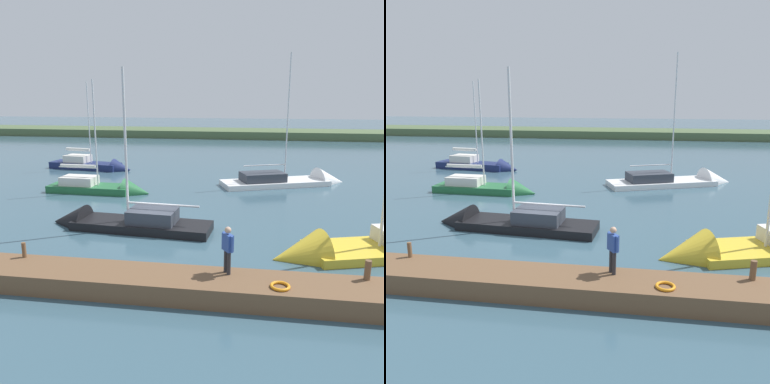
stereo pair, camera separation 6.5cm
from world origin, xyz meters
TOP-DOWN VIEW (x-y plane):
  - ground_plane at (0.00, 0.00)m, footprint 200.00×200.00m
  - far_shoreline at (0.00, -47.70)m, footprint 180.00×8.00m
  - dock_pier at (0.00, 5.91)m, footprint 25.15×1.91m
  - mooring_post_near at (3.77, 5.24)m, footprint 0.16×0.16m
  - mooring_post_far at (-8.80, 5.24)m, footprint 0.21×0.21m
  - life_ring_buoy at (-5.85, 6.29)m, footprint 0.66×0.66m
  - sailboat_far_left at (9.80, -16.63)m, footprint 8.29×3.10m
  - sailboat_outer_mooring at (2.19, -0.72)m, footprint 8.81×2.72m
  - sailboat_inner_slip at (-8.25, -12.87)m, footprint 10.20×5.92m
  - sailboat_near_dock at (-9.39, 1.29)m, footprint 9.62×5.04m
  - sailboat_mid_channel at (5.52, -8.06)m, footprint 7.45×2.28m
  - person_on_dock at (-4.07, 5.48)m, footprint 0.44×0.55m

SIDE VIEW (x-z plane):
  - ground_plane at x=0.00m, z-range 0.00..0.00m
  - far_shoreline at x=0.00m, z-range -1.20..1.20m
  - sailboat_inner_slip at x=-8.25m, z-range -5.43..5.63m
  - sailboat_near_dock at x=-9.39m, z-range -4.69..4.99m
  - sailboat_mid_channel at x=5.52m, z-range -4.22..4.58m
  - sailboat_outer_mooring at x=2.19m, z-range -4.34..4.75m
  - sailboat_far_left at x=9.80m, z-range -4.13..4.65m
  - dock_pier at x=0.00m, z-range 0.00..0.73m
  - life_ring_buoy at x=-5.85m, z-range 0.73..0.83m
  - mooring_post_near at x=3.77m, z-range 0.73..1.33m
  - mooring_post_far at x=-8.80m, z-range 0.73..1.42m
  - person_on_dock at x=-4.07m, z-range 0.87..2.59m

